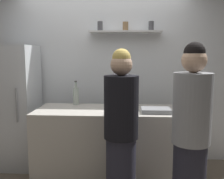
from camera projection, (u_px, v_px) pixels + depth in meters
back_wall_assembly at (104, 74)px, 3.86m from camera, size 4.80×0.32×2.60m
refrigerator at (16, 107)px, 3.60m from camera, size 0.58×0.62×1.72m
counter at (112, 145)px, 3.22m from camera, size 1.90×0.72×0.92m
baking_pan at (156, 110)px, 2.98m from camera, size 0.34×0.24×0.05m
utensil_holder at (114, 109)px, 2.90m from camera, size 0.09×0.09×0.22m
wine_bottle_pale_glass at (76, 96)px, 3.44m from camera, size 0.08×0.08×0.33m
wine_bottle_amber_glass at (120, 98)px, 3.25m from camera, size 0.07×0.07×0.32m
wine_bottle_dark_glass at (132, 97)px, 3.39m from camera, size 0.08×0.08×0.31m
water_bottle_plastic at (122, 102)px, 3.03m from camera, size 0.09×0.09×0.25m
person_blonde at (121, 134)px, 2.51m from camera, size 0.34×0.34×1.65m
person_grey_hoodie at (191, 138)px, 2.28m from camera, size 0.34×0.34×1.71m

